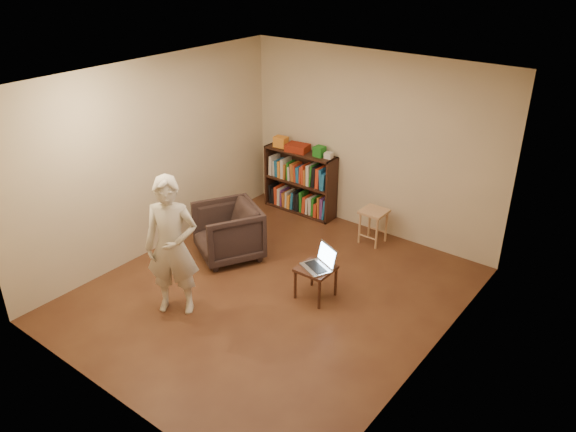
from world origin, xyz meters
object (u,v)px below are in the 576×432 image
Objects in this scene: bookshelf at (301,185)px; side_table at (316,272)px; person at (172,247)px; stool at (374,217)px; armchair at (228,232)px; laptop at (320,263)px.

side_table is at bearing -49.20° from bookshelf.
stool is at bearing 37.10° from person.
bookshelf is at bearing 121.33° from armchair.
person is at bearing -81.85° from bookshelf.
side_table is at bearing -114.36° from laptop.
laptop is (0.04, 0.03, 0.13)m from side_table.
side_table is 0.91× the size of laptop.
person is at bearing -133.93° from side_table.
bookshelf is 2.66× the size of laptop.
person is (-1.00, -2.79, 0.43)m from stool.
bookshelf reaches higher than armchair.
laptop is at bearing -83.61° from stool.
person is at bearing -45.33° from armchair.
stool is at bearing 77.49° from armchair.
armchair is 1.98× the size of side_table.
stool is 1.59m from laptop.
armchair is 0.49× the size of person.
armchair is at bearing -157.78° from laptop.
person reaches higher than laptop.
stool is (1.43, -0.21, -0.04)m from bookshelf.
person is at bearing -110.25° from laptop.
bookshelf is 1.47× the size of armchair.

